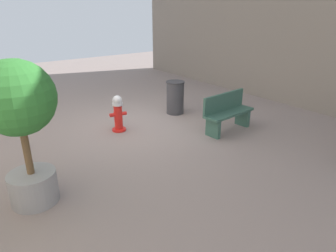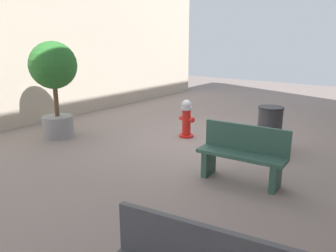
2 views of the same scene
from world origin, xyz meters
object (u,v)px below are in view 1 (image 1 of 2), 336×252
Objects in this scene: planter_tree at (20,115)px; trash_bin at (175,97)px; bench_near at (227,112)px; fire_hydrant at (118,113)px.

trash_bin is at bearing -155.38° from planter_tree.
planter_tree is (4.71, 0.23, 0.99)m from bench_near.
bench_near is at bearing 96.68° from trash_bin.
planter_tree is 2.40× the size of trash_bin.
planter_tree is (2.52, 1.86, 1.02)m from fire_hydrant.
fire_hydrant is 3.29m from planter_tree.
bench_near is 1.56× the size of trash_bin.
trash_bin is (-1.98, -0.20, 0.02)m from fire_hydrant.
planter_tree reaches higher than trash_bin.
planter_tree is at bearing 2.80° from bench_near.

